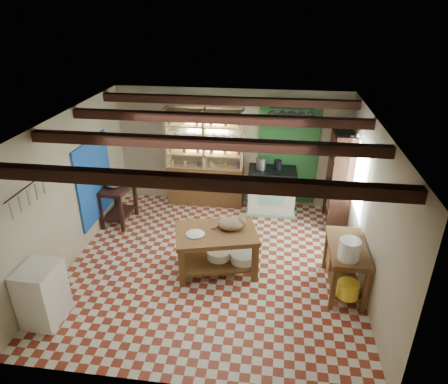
# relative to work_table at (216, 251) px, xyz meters

# --- Properties ---
(floor) EXTENTS (5.00, 5.00, 0.02)m
(floor) POSITION_rel_work_table_xyz_m (-0.07, 0.13, -0.39)
(floor) COLOR maroon
(floor) RESTS_ON ground
(ceiling) EXTENTS (5.00, 5.00, 0.02)m
(ceiling) POSITION_rel_work_table_xyz_m (-0.07, 0.13, 2.22)
(ceiling) COLOR #4B4B50
(ceiling) RESTS_ON wall_back
(wall_back) EXTENTS (5.00, 0.04, 2.60)m
(wall_back) POSITION_rel_work_table_xyz_m (-0.07, 2.63, 0.92)
(wall_back) COLOR #B8AE94
(wall_back) RESTS_ON floor
(wall_front) EXTENTS (5.00, 0.04, 2.60)m
(wall_front) POSITION_rel_work_table_xyz_m (-0.07, -2.37, 0.92)
(wall_front) COLOR #B8AE94
(wall_front) RESTS_ON floor
(wall_left) EXTENTS (0.04, 5.00, 2.60)m
(wall_left) POSITION_rel_work_table_xyz_m (-2.57, 0.13, 0.92)
(wall_left) COLOR #B8AE94
(wall_left) RESTS_ON floor
(wall_right) EXTENTS (0.04, 5.00, 2.60)m
(wall_right) POSITION_rel_work_table_xyz_m (2.43, 0.13, 0.92)
(wall_right) COLOR #B8AE94
(wall_right) RESTS_ON floor
(ceiling_beams) EXTENTS (5.00, 3.80, 0.15)m
(ceiling_beams) POSITION_rel_work_table_xyz_m (-0.07, 0.13, 2.10)
(ceiling_beams) COLOR #361A13
(ceiling_beams) RESTS_ON ceiling
(blue_wall_patch) EXTENTS (0.04, 1.40, 1.60)m
(blue_wall_patch) POSITION_rel_work_table_xyz_m (-2.54, 1.03, 0.72)
(blue_wall_patch) COLOR blue
(blue_wall_patch) RESTS_ON wall_left
(green_wall_patch) EXTENTS (1.30, 0.04, 2.30)m
(green_wall_patch) POSITION_rel_work_table_xyz_m (1.18, 2.60, 0.87)
(green_wall_patch) COLOR #205024
(green_wall_patch) RESTS_ON wall_back
(window_back) EXTENTS (0.90, 0.02, 0.80)m
(window_back) POSITION_rel_work_table_xyz_m (-0.57, 2.61, 1.32)
(window_back) COLOR silver
(window_back) RESTS_ON wall_back
(window_right) EXTENTS (0.02, 1.30, 1.20)m
(window_right) POSITION_rel_work_table_xyz_m (2.41, 1.13, 1.02)
(window_right) COLOR silver
(window_right) RESTS_ON wall_right
(utensil_rail) EXTENTS (0.06, 0.90, 0.28)m
(utensil_rail) POSITION_rel_work_table_xyz_m (-2.51, -1.07, 1.40)
(utensil_rail) COLOR black
(utensil_rail) RESTS_ON wall_left
(pot_rack) EXTENTS (0.86, 0.12, 0.36)m
(pot_rack) POSITION_rel_work_table_xyz_m (1.18, 2.18, 1.80)
(pot_rack) COLOR black
(pot_rack) RESTS_ON ceiling
(shelving_unit) EXTENTS (1.70, 0.34, 2.20)m
(shelving_unit) POSITION_rel_work_table_xyz_m (-0.62, 2.44, 0.72)
(shelving_unit) COLOR tan
(shelving_unit) RESTS_ON floor
(tall_rack) EXTENTS (0.40, 0.86, 2.00)m
(tall_rack) POSITION_rel_work_table_xyz_m (2.21, 1.93, 0.62)
(tall_rack) COLOR #361A13
(tall_rack) RESTS_ON floor
(work_table) EXTENTS (1.53, 1.21, 0.76)m
(work_table) POSITION_rel_work_table_xyz_m (0.00, 0.00, 0.00)
(work_table) COLOR brown
(work_table) RESTS_ON floor
(stove) EXTENTS (1.03, 0.72, 0.99)m
(stove) POSITION_rel_work_table_xyz_m (0.87, 2.28, 0.11)
(stove) COLOR silver
(stove) RESTS_ON floor
(prep_table) EXTENTS (0.61, 0.85, 0.82)m
(prep_table) POSITION_rel_work_table_xyz_m (-2.27, 1.36, 0.03)
(prep_table) COLOR #361A13
(prep_table) RESTS_ON floor
(white_cabinet) EXTENTS (0.53, 0.62, 0.91)m
(white_cabinet) POSITION_rel_work_table_xyz_m (-2.29, -1.52, 0.07)
(white_cabinet) COLOR white
(white_cabinet) RESTS_ON floor
(right_counter) EXTENTS (0.58, 1.15, 0.82)m
(right_counter) POSITION_rel_work_table_xyz_m (2.11, -0.23, 0.03)
(right_counter) COLOR brown
(right_counter) RESTS_ON floor
(cat) EXTENTS (0.54, 0.49, 0.20)m
(cat) POSITION_rel_work_table_xyz_m (0.23, 0.11, 0.48)
(cat) COLOR #9A7959
(cat) RESTS_ON work_table
(steel_tray) EXTENTS (0.38, 0.38, 0.02)m
(steel_tray) POSITION_rel_work_table_xyz_m (-0.33, -0.14, 0.39)
(steel_tray) COLOR #929198
(steel_tray) RESTS_ON work_table
(basin_large) EXTENTS (0.51, 0.51, 0.15)m
(basin_large) POSITION_rel_work_table_xyz_m (0.04, 0.06, -0.11)
(basin_large) COLOR white
(basin_large) RESTS_ON work_table
(basin_small) EXTENTS (0.53, 0.53, 0.15)m
(basin_small) POSITION_rel_work_table_xyz_m (0.46, 0.02, -0.10)
(basin_small) COLOR white
(basin_small) RESTS_ON work_table
(kettle_left) EXTENTS (0.22, 0.22, 0.25)m
(kettle_left) POSITION_rel_work_table_xyz_m (0.62, 2.27, 0.73)
(kettle_left) COLOR #929198
(kettle_left) RESTS_ON stove
(kettle_right) EXTENTS (0.17, 0.17, 0.21)m
(kettle_right) POSITION_rel_work_table_xyz_m (0.97, 2.28, 0.71)
(kettle_right) COLOR black
(kettle_right) RESTS_ON stove
(enamel_bowl) EXTENTS (0.47, 0.47, 0.22)m
(enamel_bowl) POSITION_rel_work_table_xyz_m (-2.27, 1.36, 0.56)
(enamel_bowl) COLOR white
(enamel_bowl) RESTS_ON prep_table
(white_bucket) EXTENTS (0.31, 0.31, 0.31)m
(white_bucket) POSITION_rel_work_table_xyz_m (2.06, -0.58, 0.60)
(white_bucket) COLOR white
(white_bucket) RESTS_ON right_counter
(wicker_basket) EXTENTS (0.45, 0.36, 0.31)m
(wicker_basket) POSITION_rel_work_table_xyz_m (2.11, 0.07, -0.01)
(wicker_basket) COLOR #99623D
(wicker_basket) RESTS_ON right_counter
(yellow_tub) EXTENTS (0.33, 0.33, 0.24)m
(yellow_tub) POSITION_rel_work_table_xyz_m (2.11, -0.68, -0.04)
(yellow_tub) COLOR yellow
(yellow_tub) RESTS_ON right_counter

